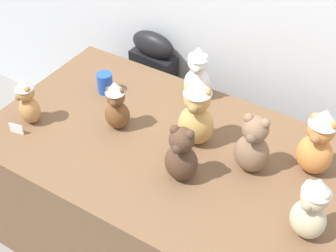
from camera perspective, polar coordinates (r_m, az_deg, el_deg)
The scene contains 12 objects.
display_table at distance 2.40m, azimuth -0.00°, elevation -9.32°, with size 1.69×0.98×0.80m, color brown.
instrument_case at distance 2.91m, azimuth -1.71°, elevation 3.59°, with size 0.29×0.14×0.93m.
teddy_bear_caramel at distance 2.25m, azimuth -17.05°, elevation 2.95°, with size 0.14×0.12×0.25m.
teddy_bear_mocha at distance 1.94m, azimuth 10.47°, elevation -2.42°, with size 0.16×0.14×0.29m.
teddy_bear_sand at distance 1.75m, azimuth 17.34°, elevation -9.73°, with size 0.17×0.15×0.30m.
teddy_bear_snow at distance 2.30m, azimuth 3.68°, elevation 6.56°, with size 0.16×0.15×0.29m.
teddy_bear_cocoa at distance 1.88m, azimuth 1.66°, elevation -3.68°, with size 0.15×0.14×0.28m.
teddy_bear_chestnut at distance 2.13m, azimuth -6.42°, elevation 2.50°, with size 0.15×0.14×0.26m.
teddy_bear_ginger at distance 1.98m, azimuth 18.07°, elevation -1.93°, with size 0.17×0.15×0.34m.
teddy_bear_honey at distance 2.01m, azimuth 3.56°, elevation 1.73°, with size 0.19×0.17×0.36m.
party_cup_blue at distance 2.40m, azimuth -7.83°, elevation 5.33°, with size 0.08×0.08×0.11m, color blue.
name_card_front_left at distance 2.26m, azimuth -18.30°, elevation -0.33°, with size 0.07×0.01×0.05m, color white.
Camera 1 is at (0.79, -1.04, 2.25)m, focal length 49.12 mm.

